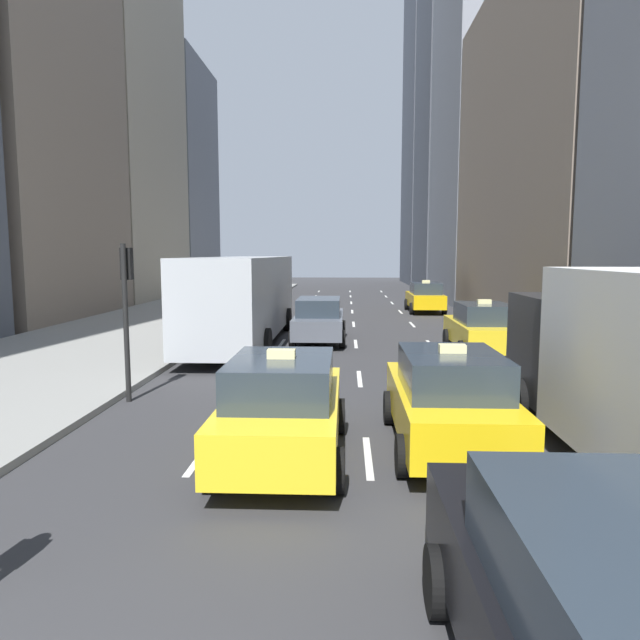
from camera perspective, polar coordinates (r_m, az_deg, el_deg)
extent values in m
cube|color=gray|center=(29.85, -15.41, 0.06)|extent=(8.00, 66.00, 0.15)
cube|color=white|center=(10.09, -11.71, -13.01)|extent=(0.12, 2.00, 0.01)
cube|color=white|center=(15.75, -6.32, -5.74)|extent=(0.12, 2.00, 0.01)
cube|color=white|center=(21.60, -3.86, -2.34)|extent=(0.12, 2.00, 0.01)
cube|color=white|center=(27.51, -2.46, -0.39)|extent=(0.12, 2.00, 0.01)
cube|color=white|center=(33.46, -1.56, 0.87)|extent=(0.12, 2.00, 0.01)
cube|color=white|center=(39.42, -0.93, 1.75)|extent=(0.12, 2.00, 0.01)
cube|color=white|center=(45.39, -0.47, 2.39)|extent=(0.12, 2.00, 0.01)
cube|color=white|center=(51.37, -0.11, 2.89)|extent=(0.12, 2.00, 0.01)
cube|color=white|center=(9.80, 4.82, -13.48)|extent=(0.12, 2.00, 0.01)
cube|color=white|center=(15.57, 3.97, -5.86)|extent=(0.12, 2.00, 0.01)
cube|color=white|center=(21.47, 3.59, -2.39)|extent=(0.12, 2.00, 0.01)
cube|color=white|center=(27.41, 3.38, -0.42)|extent=(0.12, 2.00, 0.01)
cube|color=white|center=(33.37, 3.24, 0.85)|extent=(0.12, 2.00, 0.01)
cube|color=white|center=(39.35, 3.15, 1.73)|extent=(0.12, 2.00, 0.01)
cube|color=white|center=(45.33, 3.07, 2.38)|extent=(0.12, 2.00, 0.01)
cube|color=white|center=(51.31, 3.02, 2.88)|extent=(0.12, 2.00, 0.01)
cube|color=white|center=(10.30, 21.00, -12.90)|extent=(0.12, 2.00, 0.01)
cube|color=white|center=(15.89, 14.17, -5.80)|extent=(0.12, 2.00, 0.01)
cube|color=white|center=(21.70, 11.01, -2.41)|extent=(0.12, 2.00, 0.01)
cube|color=white|center=(27.59, 9.20, -0.45)|extent=(0.12, 2.00, 0.01)
cube|color=white|center=(33.52, 8.03, 0.82)|extent=(0.12, 2.00, 0.01)
cube|color=white|center=(39.47, 7.21, 1.70)|extent=(0.12, 2.00, 0.01)
cube|color=white|center=(45.44, 6.61, 2.35)|extent=(0.12, 2.00, 0.01)
cube|color=white|center=(51.41, 6.15, 2.86)|extent=(0.12, 2.00, 0.01)
cube|color=#A89E89|center=(46.59, -19.53, 23.18)|extent=(6.00, 12.88, 33.82)
cube|color=gray|center=(56.91, -14.40, 13.59)|extent=(6.00, 11.54, 20.90)
cube|color=gray|center=(28.76, 23.31, 15.23)|extent=(6.00, 17.55, 15.86)
cube|color=gray|center=(44.12, 16.36, 20.23)|extent=(6.00, 11.95, 27.86)
cube|color=#4C515B|center=(56.25, 13.37, 20.17)|extent=(6.00, 10.63, 33.39)
cube|color=#4C515B|center=(68.10, 11.36, 17.96)|extent=(6.00, 12.54, 33.75)
cube|color=yellow|center=(33.56, 10.44, 1.99)|extent=(1.80, 4.40, 0.76)
cube|color=#28333D|center=(33.25, 10.53, 3.15)|extent=(1.58, 2.29, 0.64)
cube|color=#F2E599|center=(33.23, 10.54, 3.82)|extent=(0.44, 0.20, 0.14)
cylinder|color=black|center=(34.84, 8.66, 1.56)|extent=(0.22, 0.66, 0.66)
cylinder|color=black|center=(35.07, 11.58, 1.53)|extent=(0.22, 0.66, 0.66)
cylinder|color=black|center=(32.14, 9.17, 1.13)|extent=(0.22, 0.66, 0.66)
cylinder|color=black|center=(32.39, 12.33, 1.10)|extent=(0.22, 0.66, 0.66)
cube|color=yellow|center=(9.55, -3.66, -9.57)|extent=(1.80, 4.40, 0.76)
cube|color=#28333D|center=(9.13, -3.87, -5.81)|extent=(1.58, 2.29, 0.64)
cube|color=#F2E599|center=(9.05, -3.89, -3.40)|extent=(0.44, 0.20, 0.14)
cylinder|color=black|center=(11.08, -7.56, -9.36)|extent=(0.22, 0.66, 0.66)
cylinder|color=black|center=(10.92, 1.92, -9.56)|extent=(0.22, 0.66, 0.66)
cylinder|color=black|center=(8.55, -10.87, -14.35)|extent=(0.22, 0.66, 0.66)
cylinder|color=black|center=(8.33, 1.68, -14.80)|extent=(0.22, 0.66, 0.66)
cube|color=yellow|center=(20.00, 15.83, -1.26)|extent=(1.80, 4.40, 0.76)
cube|color=#28333D|center=(19.66, 16.07, 0.65)|extent=(1.58, 2.29, 0.64)
cube|color=#F2E599|center=(19.62, 16.10, 1.78)|extent=(0.44, 0.20, 0.14)
cylinder|color=black|center=(21.19, 12.59, -1.77)|extent=(0.22, 0.66, 0.66)
cylinder|color=black|center=(21.58, 17.30, -1.77)|extent=(0.22, 0.66, 0.66)
cylinder|color=black|center=(18.54, 14.04, -3.00)|extent=(0.22, 0.66, 0.66)
cylinder|color=black|center=(18.98, 19.38, -2.96)|extent=(0.22, 0.66, 0.66)
cube|color=yellow|center=(10.26, 12.66, -8.57)|extent=(1.80, 4.40, 0.76)
cube|color=#28333D|center=(9.85, 13.03, -5.04)|extent=(1.58, 2.29, 0.64)
cube|color=#F2E599|center=(9.78, 13.09, -2.80)|extent=(0.44, 0.20, 0.14)
cylinder|color=black|center=(11.56, 6.97, -8.68)|extent=(0.22, 0.66, 0.66)
cylinder|color=black|center=(11.83, 15.80, -8.52)|extent=(0.22, 0.66, 0.66)
cylinder|color=black|center=(8.97, 8.33, -13.28)|extent=(0.22, 0.66, 0.66)
cylinder|color=black|center=(9.32, 19.70, -12.83)|extent=(0.22, 0.66, 0.66)
cylinder|color=black|center=(5.96, 11.81, -24.21)|extent=(0.22, 0.66, 0.66)
cylinder|color=black|center=(6.48, 29.04, -22.26)|extent=(0.22, 0.66, 0.66)
cube|color=#565B66|center=(21.92, -0.08, -0.37)|extent=(1.80, 4.83, 0.73)
cube|color=#28333D|center=(21.56, -0.12, 1.35)|extent=(1.58, 2.51, 0.64)
cylinder|color=black|center=(23.51, -2.10, -0.80)|extent=(0.22, 0.66, 0.66)
cylinder|color=black|center=(23.43, 2.29, -0.82)|extent=(0.22, 0.66, 0.66)
cylinder|color=black|center=(20.56, -2.78, -1.88)|extent=(0.22, 0.66, 0.66)
cylinder|color=black|center=(20.47, 2.24, -1.91)|extent=(0.22, 0.66, 0.66)
cube|color=#B7BCC1|center=(21.62, -7.58, 2.41)|extent=(2.50, 11.60, 2.90)
cube|color=#28333D|center=(27.27, -5.47, 4.05)|extent=(2.30, 0.12, 1.40)
cube|color=#28333D|center=(21.84, -10.73, 3.32)|extent=(0.08, 9.86, 1.10)
cube|color=yellow|center=(27.24, -5.49, 5.94)|extent=(1.50, 0.10, 0.36)
cylinder|color=black|center=(25.49, -8.88, 0.09)|extent=(0.30, 1.00, 1.00)
cylinder|color=black|center=(25.12, -3.29, 0.07)|extent=(0.30, 1.00, 1.00)
cylinder|color=black|center=(18.95, -12.95, -2.25)|extent=(0.30, 1.00, 1.00)
cylinder|color=black|center=(18.44, -5.44, -2.35)|extent=(0.30, 1.00, 1.00)
cube|color=#262628|center=(12.36, 24.36, -2.68)|extent=(2.10, 2.40, 2.10)
cube|color=#28333D|center=(13.39, 22.61, -0.62)|extent=(1.90, 0.10, 0.90)
cylinder|color=black|center=(12.22, 19.50, -7.59)|extent=(0.28, 0.90, 0.90)
cylinder|color=black|center=(12.99, 28.47, -7.19)|extent=(0.28, 0.90, 0.90)
cylinder|color=black|center=(13.60, -18.83, -0.36)|extent=(0.12, 0.12, 3.60)
cube|color=black|center=(13.68, -18.77, 5.35)|extent=(0.24, 0.20, 0.72)
sphere|color=red|center=(13.78, -18.64, 6.32)|extent=(0.14, 0.14, 0.14)
sphere|color=#4C3F14|center=(13.78, -18.60, 5.37)|extent=(0.14, 0.14, 0.14)
sphere|color=#198C2D|center=(13.79, -18.57, 4.41)|extent=(0.14, 0.14, 0.14)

